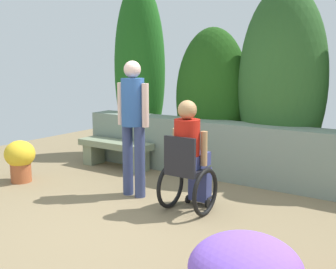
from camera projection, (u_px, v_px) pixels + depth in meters
ground_plane at (136, 222)px, 4.45m from camera, size 10.07×10.07×0.00m
stone_retaining_wall at (222, 150)px, 6.13m from camera, size 5.01×0.45×0.87m
hedge_backdrop at (250, 83)px, 6.33m from camera, size 5.23×1.09×3.25m
stone_bench at (115, 150)px, 6.75m from camera, size 1.36×0.39×0.46m
person_in_wheelchair at (189, 160)px, 4.69m from camera, size 0.53×0.66×1.33m
person_standing_companion at (133, 119)px, 5.17m from camera, size 0.49×0.30×1.78m
flower_pot_purple_near at (20, 158)px, 5.91m from camera, size 0.44×0.44×0.63m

